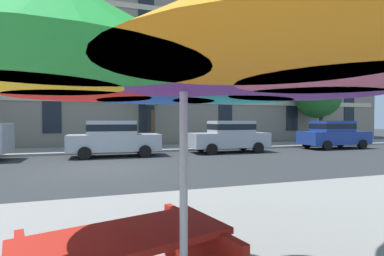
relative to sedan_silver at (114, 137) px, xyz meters
name	(u,v)px	position (x,y,z in m)	size (l,w,h in m)	color
ground_plane	(103,169)	(-0.55, -3.70, -0.95)	(120.00, 120.00, 0.00)	#2D3033
sidewalk_far	(102,150)	(-0.55, 3.10, -0.89)	(56.00, 3.60, 0.12)	gray
apartment_building	(101,49)	(-0.55, 11.29, 7.05)	(47.85, 12.08, 16.00)	gray
sedan_silver	(114,137)	(0.00, 0.00, 0.00)	(4.40, 1.98, 1.78)	#A8AAB2
sedan_silver_midblock	(229,135)	(6.29, 0.00, 0.00)	(4.40, 1.98, 1.78)	#A8AAB2
sedan_blue	(333,134)	(13.58, 0.00, 0.00)	(4.40, 1.98, 1.78)	navy
street_tree_middle	(151,93)	(2.46, 3.58, 2.62)	(2.01, 2.08, 4.52)	#4C3823
street_tree_right	(319,96)	(15.61, 3.54, 2.80)	(3.33, 3.62, 5.58)	#4C3823
patio_umbrella	(184,65)	(-0.05, -12.70, 1.21)	(3.29, 3.29, 2.41)	silver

